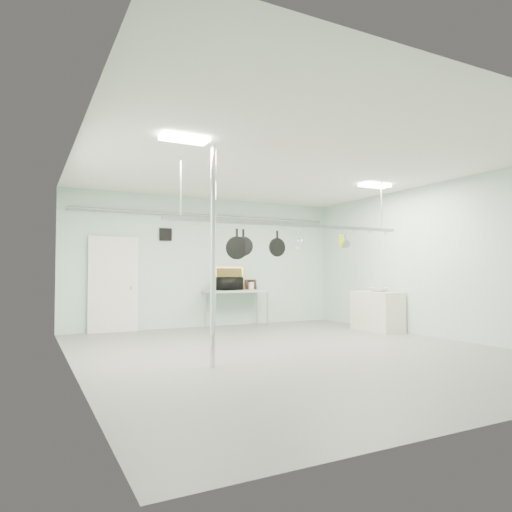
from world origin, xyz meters
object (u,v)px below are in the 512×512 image
fruit_bowl (379,290)px  skillet_right (277,243)px  chrome_pole (213,255)px  coffee_canister (251,286)px  side_cabinet (377,311)px  prep_table (236,293)px  microwave (229,284)px  skillet_left (237,244)px  pot_rack (293,223)px  skillet_mid (243,242)px

fruit_bowl → skillet_right: 3.56m
chrome_pole → skillet_right: (1.57, 0.90, 0.26)m
coffee_canister → side_cabinet: bearing=-46.3°
prep_table → fruit_bowl: fruit_bowl is taller
microwave → fruit_bowl: (2.75, -2.26, -0.12)m
microwave → skillet_right: skillet_right is taller
side_cabinet → coffee_canister: coffee_canister is taller
prep_table → chrome_pole: bearing=-118.7°
prep_table → side_cabinet: (2.55, -2.20, -0.38)m
skillet_left → skillet_right: 0.79m
prep_table → coffee_canister: (0.42, 0.03, 0.17)m
pot_rack → skillet_left: size_ratio=9.12×
skillet_right → chrome_pole: bearing=-151.2°
chrome_pole → skillet_mid: chrome_pole is taller
side_cabinet → skillet_left: skillet_left is taller
chrome_pole → skillet_mid: (0.91, 0.90, 0.26)m
skillet_left → prep_table: bearing=71.3°
side_cabinet → skillet_mid: size_ratio=2.71×
chrome_pole → microwave: (2.10, 4.19, -0.53)m
chrome_pole → coffee_canister: (2.72, 4.23, -0.60)m
skillet_right → side_cabinet: bearing=17.6°
chrome_pole → skillet_right: 1.83m
coffee_canister → skillet_mid: bearing=-118.6°
fruit_bowl → skillet_left: (-4.07, -1.03, 0.87)m
coffee_canister → prep_table: bearing=-176.3°
chrome_pole → side_cabinet: (4.85, 2.00, -1.15)m
skillet_left → skillet_mid: (0.12, 0.00, 0.04)m
chrome_pole → skillet_mid: 1.31m
side_cabinet → microwave: 3.57m
chrome_pole → pot_rack: 2.19m
chrome_pole → skillet_right: bearing=29.8°
pot_rack → skillet_left: (-1.11, 0.00, -0.41)m
fruit_bowl → side_cabinet: bearing=93.7°
chrome_pole → coffee_canister: bearing=57.2°
skillet_left → skillet_mid: size_ratio=1.19×
coffee_canister → fruit_bowl: coffee_canister is taller
prep_table → skillet_left: 3.76m
prep_table → skillet_left: skillet_left is taller
prep_table → pot_rack: size_ratio=0.33×
fruit_bowl → skillet_mid: 4.18m
microwave → fruit_bowl: 3.56m
skillet_right → pot_rack: bearing=-0.9°
chrome_pole → prep_table: bearing=61.3°
prep_table → fruit_bowl: size_ratio=3.89×
coffee_canister → skillet_left: bearing=-120.1°
side_cabinet → skillet_mid: (-3.94, -1.10, 1.41)m
chrome_pole → microwave: size_ratio=5.50×
chrome_pole → fruit_bowl: chrome_pole is taller
prep_table → skillet_right: (-0.73, -3.30, 1.02)m
pot_rack → skillet_mid: 1.06m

